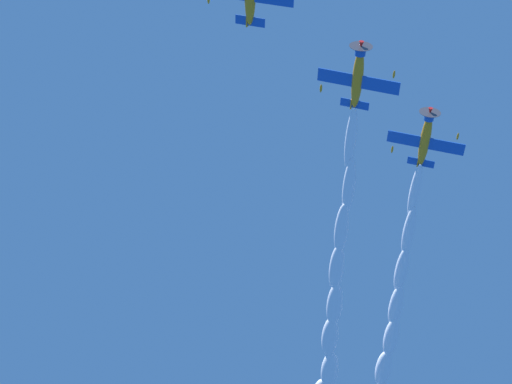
% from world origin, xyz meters
% --- Properties ---
extents(airplane_left_wingman, '(7.51, 7.54, 3.58)m').
position_xyz_m(airplane_left_wingman, '(14.21, -3.91, 64.61)').
color(airplane_left_wingman, orange).
extents(airplane_right_wingman, '(7.54, 7.51, 3.54)m').
position_xyz_m(airplane_right_wingman, '(26.87, -3.11, 66.23)').
color(airplane_right_wingman, orange).
extents(smoke_trail_left_wingman, '(42.12, 47.33, 4.92)m').
position_xyz_m(smoke_trail_left_wingman, '(42.22, 28.03, 62.53)').
color(smoke_trail_left_wingman, white).
extents(smoke_trail_right_wingman, '(42.71, 46.99, 5.19)m').
position_xyz_m(smoke_trail_right_wingman, '(55.08, 28.77, 64.08)').
color(smoke_trail_right_wingman, white).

